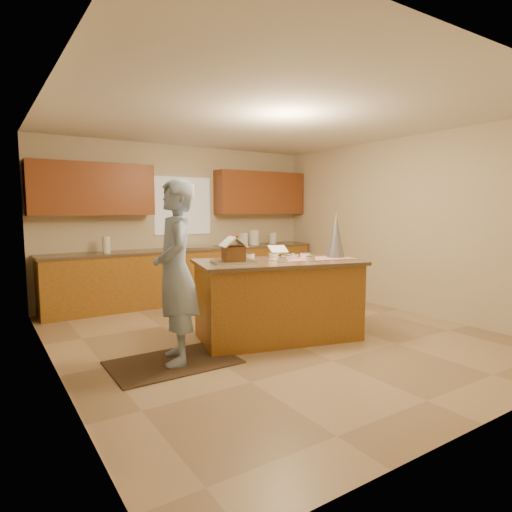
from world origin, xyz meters
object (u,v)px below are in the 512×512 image
island_base (278,301)px  tinsel_tree (336,235)px  gingerbread_house (234,251)px  boy (176,272)px

island_base → tinsel_tree: size_ratio=3.27×
tinsel_tree → gingerbread_house: 1.42m
island_base → gingerbread_house: size_ratio=5.29×
gingerbread_house → boy: bearing=-164.8°
tinsel_tree → boy: size_ratio=0.31×
tinsel_tree → island_base: bearing=169.1°
boy → gingerbread_house: 0.86m
tinsel_tree → gingerbread_house: size_ratio=1.62×
island_base → tinsel_tree: bearing=3.7°
tinsel_tree → gingerbread_house: tinsel_tree is taller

